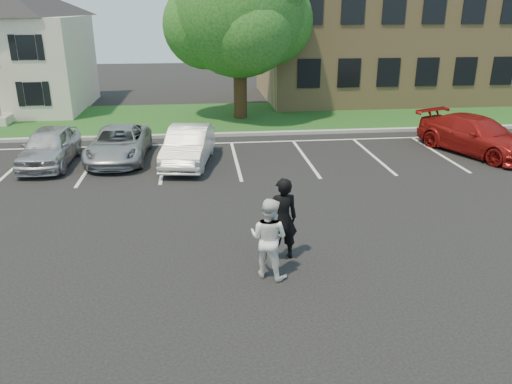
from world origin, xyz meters
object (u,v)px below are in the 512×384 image
at_px(car_silver_west, 50,146).
at_px(car_white_sedan, 188,146).
at_px(man_white_shirt, 269,238).
at_px(car_red_compact, 476,135).
at_px(tree, 241,14).
at_px(man_black_suit, 282,219).
at_px(car_silver_minivan, 119,144).
at_px(office_building, 431,32).

distance_m(car_silver_west, car_white_sedan, 5.28).
xyz_separation_m(man_white_shirt, car_red_compact, (9.85, 8.98, -0.17)).
height_order(car_white_sedan, car_red_compact, car_red_compact).
distance_m(car_white_sedan, car_red_compact, 11.73).
height_order(tree, car_red_compact, tree).
bearing_deg(car_white_sedan, car_red_compact, 9.77).
relative_size(car_silver_west, car_red_compact, 0.81).
height_order(tree, car_silver_west, tree).
relative_size(man_black_suit, car_silver_minivan, 0.44).
bearing_deg(car_silver_west, car_white_sedan, -4.75).
distance_m(office_building, car_silver_west, 25.40).
relative_size(car_silver_minivan, car_white_sedan, 1.07).
relative_size(office_building, man_white_shirt, 12.10).
xyz_separation_m(man_white_shirt, car_silver_west, (-7.14, 9.32, -0.21)).
bearing_deg(man_black_suit, car_silver_minivan, -67.43).
bearing_deg(car_white_sedan, man_black_suit, -64.93).
distance_m(man_black_suit, car_red_compact, 12.48).
bearing_deg(man_black_suit, office_building, -128.22).
distance_m(man_black_suit, car_white_sedan, 8.37).
height_order(man_black_suit, car_white_sedan, man_black_suit).
relative_size(man_black_suit, car_red_compact, 0.39).
distance_m(man_white_shirt, car_silver_west, 11.74).
bearing_deg(office_building, car_white_sedan, -138.07).
bearing_deg(man_white_shirt, car_white_sedan, -45.07).
bearing_deg(man_white_shirt, car_red_compact, -104.74).
distance_m(man_black_suit, man_white_shirt, 0.90).
bearing_deg(car_silver_minivan, man_white_shirt, -62.92).
relative_size(tree, car_white_sedan, 2.04).
xyz_separation_m(man_white_shirt, car_white_sedan, (-1.88, 8.83, -0.22)).
height_order(car_silver_west, car_white_sedan, car_silver_west).
bearing_deg(car_red_compact, man_black_suit, -161.51).
xyz_separation_m(man_black_suit, car_silver_minivan, (-5.05, 8.91, -0.38)).
distance_m(tree, man_white_shirt, 17.47).
bearing_deg(office_building, man_white_shirt, -121.19).
bearing_deg(car_silver_west, office_building, 33.63).
bearing_deg(car_silver_minivan, car_white_sedan, -16.07).
xyz_separation_m(man_white_shirt, car_silver_minivan, (-4.62, 9.70, -0.28)).
height_order(man_black_suit, man_white_shirt, man_black_suit).
bearing_deg(car_red_compact, car_white_sedan, 158.23).
distance_m(office_building, man_white_shirt, 27.14).
bearing_deg(car_red_compact, car_silver_west, 156.35).
distance_m(office_building, man_black_suit, 26.23).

